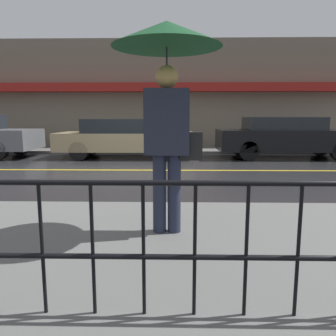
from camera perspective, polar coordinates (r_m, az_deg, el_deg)
name	(u,v)px	position (r m, az deg, el deg)	size (l,w,h in m)	color
ground_plane	(130,170)	(8.66, -6.56, -0.38)	(80.00, 80.00, 0.00)	#262628
sidewalk_near	(64,245)	(3.70, -17.72, -12.58)	(28.00, 3.08, 0.12)	#60605E
sidewalk_far	(146,150)	(13.30, -3.84, 3.14)	(28.00, 2.07, 0.12)	#60605E
lane_marking	(130,170)	(8.66, -6.56, -0.35)	(25.20, 0.12, 0.01)	gold
building_storefront	(148,94)	(14.41, -3.52, 12.66)	(28.00, 0.85, 4.63)	#706656
pedestrian	(167,67)	(3.56, -0.14, 17.22)	(1.15, 1.15, 2.24)	#23283D
car_tan	(125,138)	(11.29, -7.48, 5.25)	(4.59, 1.78, 1.32)	tan
car_black	(286,137)	(11.78, 19.89, 5.12)	(4.65, 1.72, 1.38)	black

